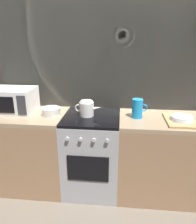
{
  "coord_description": "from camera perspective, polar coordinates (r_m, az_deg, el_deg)",
  "views": [
    {
      "loc": [
        0.3,
        -2.18,
        1.71
      ],
      "look_at": [
        0.07,
        0.0,
        0.95
      ],
      "focal_mm": 35.34,
      "sensor_mm": 36.0,
      "label": 1
    }
  ],
  "objects": [
    {
      "name": "counter_right",
      "position": [
        2.59,
        18.96,
        -11.14
      ],
      "size": [
        1.2,
        0.6,
        0.9
      ],
      "color": "#997251",
      "rests_on": "ground_plane"
    },
    {
      "name": "pitcher",
      "position": [
        2.31,
        10.18,
        0.91
      ],
      "size": [
        0.16,
        0.11,
        0.2
      ],
      "color": "#198CD8",
      "rests_on": "counter_right"
    },
    {
      "name": "back_wall",
      "position": [
        2.57,
        -0.82,
        7.7
      ],
      "size": [
        3.6,
        0.05,
        2.4
      ],
      "color": "#B2AD9E",
      "rests_on": "ground_plane"
    },
    {
      "name": "dish_pile",
      "position": [
        2.34,
        20.72,
        -1.79
      ],
      "size": [
        0.3,
        0.4,
        0.07
      ],
      "color": "tan",
      "rests_on": "counter_right"
    },
    {
      "name": "counter_left",
      "position": [
        2.79,
        -20.52,
        -9.06
      ],
      "size": [
        1.2,
        0.6,
        0.9
      ],
      "color": "#997251",
      "rests_on": "ground_plane"
    },
    {
      "name": "ground_plane",
      "position": [
        2.79,
        -1.52,
        -18.73
      ],
      "size": [
        8.0,
        8.0,
        0.0
      ],
      "primitive_type": "plane",
      "color": "#6B6054"
    },
    {
      "name": "stove_unit",
      "position": [
        2.53,
        -1.61,
        -10.7
      ],
      "size": [
        0.6,
        0.63,
        0.9
      ],
      "color": "#9E9EA3",
      "rests_on": "ground_plane"
    },
    {
      "name": "mixing_bowl",
      "position": [
        2.42,
        -12.02,
        0.18
      ],
      "size": [
        0.2,
        0.2,
        0.08
      ],
      "primitive_type": "cylinder",
      "color": "silver",
      "rests_on": "counter_left"
    },
    {
      "name": "microwave",
      "position": [
        2.6,
        -20.97,
        2.83
      ],
      "size": [
        0.46,
        0.35,
        0.27
      ],
      "color": "white",
      "rests_on": "counter_left"
    },
    {
      "name": "kettle",
      "position": [
        2.34,
        -2.92,
        0.94
      ],
      "size": [
        0.28,
        0.15,
        0.17
      ],
      "color": "white",
      "rests_on": "stove_unit"
    }
  ]
}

